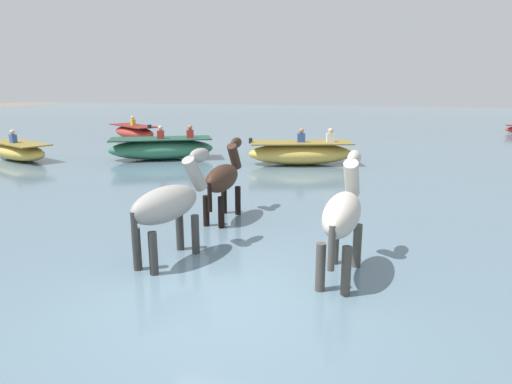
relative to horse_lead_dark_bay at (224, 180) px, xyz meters
name	(u,v)px	position (x,y,z in m)	size (l,w,h in m)	color
ground_plane	(223,324)	(1.25, -3.45, -1.13)	(120.00, 120.00, 0.00)	#756B56
water_surface	(325,171)	(1.25, 6.55, -0.98)	(90.00, 90.00, 0.29)	slate
horse_lead_dark_bay	(224,180)	(0.00, 0.00, 0.00)	(0.50, 1.74, 1.90)	#382319
horse_trailing_grey	(169,206)	(-0.05, -2.29, 0.05)	(0.82, 1.84, 1.99)	gray
horse_flank_pinto	(343,216)	(2.61, -2.16, 0.08)	(0.60, 1.87, 2.03)	beige
boat_far_offshore	(301,153)	(0.34, 6.81, -0.44)	(3.89, 2.45, 1.27)	gold
boat_far_inshore	(19,151)	(-9.90, 4.79, -0.51)	(3.51, 2.31, 1.14)	gold
boat_mid_channel	(162,149)	(-4.87, 6.42, -0.44)	(4.04, 2.99, 1.27)	#337556
boat_near_starboard	(134,132)	(-9.28, 11.71, -0.48)	(3.59, 2.87, 1.18)	#BC382D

